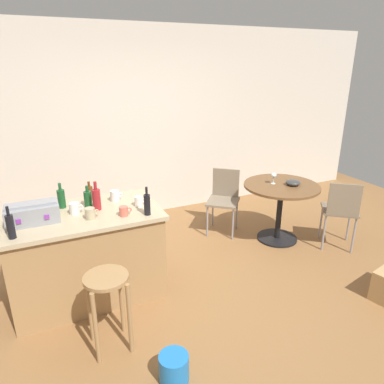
# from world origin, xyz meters

# --- Properties ---
(ground_plane) EXTENTS (8.80, 8.80, 0.00)m
(ground_plane) POSITION_xyz_m (0.00, 0.00, 0.00)
(ground_plane) COLOR olive
(back_wall) EXTENTS (8.00, 0.10, 2.70)m
(back_wall) POSITION_xyz_m (0.00, 2.33, 1.35)
(back_wall) COLOR beige
(back_wall) RESTS_ON ground_plane
(kitchen_island) EXTENTS (1.42, 0.83, 0.88)m
(kitchen_island) POSITION_xyz_m (-1.09, 0.56, 0.44)
(kitchen_island) COLOR #A37A4C
(kitchen_island) RESTS_ON ground_plane
(wooden_stool) EXTENTS (0.35, 0.35, 0.67)m
(wooden_stool) POSITION_xyz_m (-1.05, -0.24, 0.49)
(wooden_stool) COLOR #A37A4C
(wooden_stool) RESTS_ON ground_plane
(dining_table) EXTENTS (0.94, 0.94, 0.76)m
(dining_table) POSITION_xyz_m (1.35, 0.72, 0.58)
(dining_table) COLOR black
(dining_table) RESTS_ON ground_plane
(folding_chair_near) EXTENTS (0.56, 0.56, 0.88)m
(folding_chair_near) POSITION_xyz_m (1.87, 0.22, 0.53)
(folding_chair_near) COLOR #7F705B
(folding_chair_near) RESTS_ON ground_plane
(folding_chair_far) EXTENTS (0.56, 0.56, 0.85)m
(folding_chair_far) POSITION_xyz_m (0.83, 1.25, 0.50)
(folding_chair_far) COLOR #7F705B
(folding_chair_far) RESTS_ON ground_plane
(toolbox) EXTENTS (0.44, 0.24, 0.18)m
(toolbox) POSITION_xyz_m (-1.50, 0.52, 0.97)
(toolbox) COLOR gray
(toolbox) RESTS_ON kitchen_island
(bottle_0) EXTENTS (0.06, 0.06, 0.27)m
(bottle_0) POSITION_xyz_m (-1.66, 0.27, 0.99)
(bottle_0) COLOR black
(bottle_0) RESTS_ON kitchen_island
(bottle_1) EXTENTS (0.07, 0.07, 0.21)m
(bottle_1) POSITION_xyz_m (-1.00, 0.69, 0.97)
(bottle_1) COLOR #194C23
(bottle_1) RESTS_ON kitchen_island
(bottle_2) EXTENTS (0.06, 0.06, 0.19)m
(bottle_2) POSITION_xyz_m (-0.95, 0.87, 0.96)
(bottle_2) COLOR #603314
(bottle_2) RESTS_ON kitchen_island
(bottle_3) EXTENTS (0.06, 0.06, 0.27)m
(bottle_3) POSITION_xyz_m (-0.54, 0.26, 0.99)
(bottle_3) COLOR black
(bottle_3) RESTS_ON kitchen_island
(bottle_4) EXTENTS (0.07, 0.07, 0.25)m
(bottle_4) POSITION_xyz_m (-1.23, 0.77, 0.98)
(bottle_4) COLOR #194C23
(bottle_4) RESTS_ON kitchen_island
(bottle_5) EXTENTS (0.08, 0.08, 0.28)m
(bottle_5) POSITION_xyz_m (-0.94, 0.58, 0.99)
(bottle_5) COLOR maroon
(bottle_5) RESTS_ON kitchen_island
(cup_0) EXTENTS (0.12, 0.09, 0.10)m
(cup_0) POSITION_xyz_m (-1.03, 0.39, 0.93)
(cup_0) COLOR tan
(cup_0) RESTS_ON kitchen_island
(cup_1) EXTENTS (0.13, 0.09, 0.11)m
(cup_1) POSITION_xyz_m (-1.14, 0.55, 0.94)
(cup_1) COLOR white
(cup_1) RESTS_ON kitchen_island
(cup_2) EXTENTS (0.11, 0.08, 0.10)m
(cup_2) POSITION_xyz_m (-0.55, 0.50, 0.93)
(cup_2) COLOR white
(cup_2) RESTS_ON kitchen_island
(cup_3) EXTENTS (0.12, 0.08, 0.09)m
(cup_3) POSITION_xyz_m (-0.74, 0.33, 0.93)
(cup_3) COLOR #DB6651
(cup_3) RESTS_ON kitchen_island
(cup_4) EXTENTS (0.13, 0.09, 0.11)m
(cup_4) POSITION_xyz_m (-0.73, 0.72, 0.94)
(cup_4) COLOR white
(cup_4) RESTS_ON kitchen_island
(wine_glass) EXTENTS (0.07, 0.07, 0.14)m
(wine_glass) POSITION_xyz_m (1.28, 0.80, 0.86)
(wine_glass) COLOR silver
(wine_glass) RESTS_ON dining_table
(serving_bowl) EXTENTS (0.18, 0.18, 0.07)m
(serving_bowl) POSITION_xyz_m (1.47, 0.65, 0.79)
(serving_bowl) COLOR #383838
(serving_bowl) RESTS_ON dining_table
(plastic_bucket) EXTENTS (0.22, 0.22, 0.22)m
(plastic_bucket) POSITION_xyz_m (-0.71, -0.76, 0.11)
(plastic_bucket) COLOR blue
(plastic_bucket) RESTS_ON ground_plane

